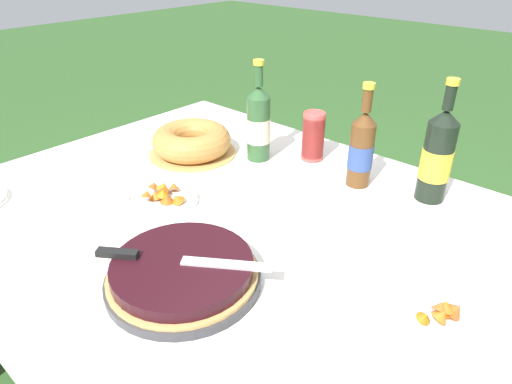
% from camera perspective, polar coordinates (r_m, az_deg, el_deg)
% --- Properties ---
extents(garden_table, '(1.54, 1.20, 0.73)m').
position_cam_1_polar(garden_table, '(1.27, -3.15, -5.18)').
color(garden_table, brown).
rests_on(garden_table, ground_plane).
extents(tablecloth, '(1.55, 1.21, 0.10)m').
position_cam_1_polar(tablecloth, '(1.24, -3.22, -3.20)').
color(tablecloth, white).
rests_on(tablecloth, garden_table).
extents(berry_tart, '(0.33, 0.33, 0.06)m').
position_cam_1_polar(berry_tart, '(0.99, -9.12, -9.94)').
color(berry_tart, '#38383D').
rests_on(berry_tart, tablecloth).
extents(serving_knife, '(0.32, 0.23, 0.01)m').
position_cam_1_polar(serving_knife, '(0.98, -10.94, -8.15)').
color(serving_knife, silver).
rests_on(serving_knife, berry_tart).
extents(bundt_cake, '(0.30, 0.30, 0.09)m').
position_cam_1_polar(bundt_cake, '(1.57, -8.03, 6.29)').
color(bundt_cake, tan).
rests_on(bundt_cake, tablecloth).
extents(cup_stack, '(0.07, 0.07, 0.16)m').
position_cam_1_polar(cup_stack, '(1.51, 7.17, 6.91)').
color(cup_stack, '#E04C47').
rests_on(cup_stack, tablecloth).
extents(cider_bottle_green, '(0.08, 0.08, 0.33)m').
position_cam_1_polar(cider_bottle_green, '(1.49, 0.31, 8.56)').
color(cider_bottle_green, '#2D562D').
rests_on(cider_bottle_green, tablecloth).
extents(cider_bottle_amber, '(0.07, 0.07, 0.31)m').
position_cam_1_polar(cider_bottle_amber, '(1.36, 13.03, 5.29)').
color(cider_bottle_amber, brown).
rests_on(cider_bottle_amber, tablecloth).
extents(juice_bottle_red, '(0.08, 0.08, 0.34)m').
position_cam_1_polar(juice_bottle_red, '(1.33, 21.71, 4.16)').
color(juice_bottle_red, black).
rests_on(juice_bottle_red, tablecloth).
extents(snack_plate_near, '(0.19, 0.19, 0.06)m').
position_cam_1_polar(snack_plate_near, '(0.97, 21.33, -14.15)').
color(snack_plate_near, white).
rests_on(snack_plate_near, tablecloth).
extents(snack_plate_far, '(0.20, 0.20, 0.05)m').
position_cam_1_polar(snack_plate_far, '(1.30, -11.61, -0.67)').
color(snack_plate_far, white).
rests_on(snack_plate_far, tablecloth).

